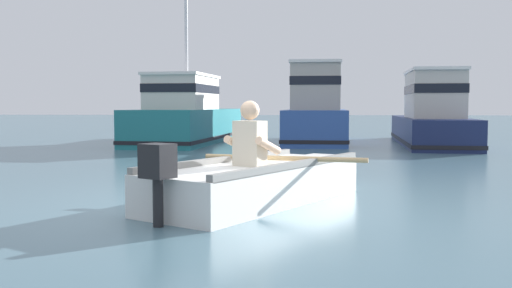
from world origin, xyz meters
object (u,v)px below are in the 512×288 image
at_px(moored_boat_teal, 187,117).
at_px(moored_boat_navy, 431,118).
at_px(rowboat_with_person, 261,180).
at_px(moored_boat_blue, 316,114).

bearing_deg(moored_boat_teal, moored_boat_navy, -3.87).
xyz_separation_m(rowboat_with_person, moored_boat_teal, (-2.96, 10.58, 0.52)).
height_order(rowboat_with_person, moored_boat_teal, moored_boat_teal).
relative_size(rowboat_with_person, moored_boat_navy, 0.51).
bearing_deg(moored_boat_navy, rowboat_with_person, -112.72).
xyz_separation_m(moored_boat_teal, moored_boat_blue, (3.91, 0.17, 0.11)).
bearing_deg(moored_boat_navy, moored_boat_blue, 168.63).
height_order(rowboat_with_person, moored_boat_navy, moored_boat_navy).
distance_m(rowboat_with_person, moored_boat_blue, 10.82).
xyz_separation_m(moored_boat_teal, moored_boat_navy, (7.18, -0.49, 0.00)).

